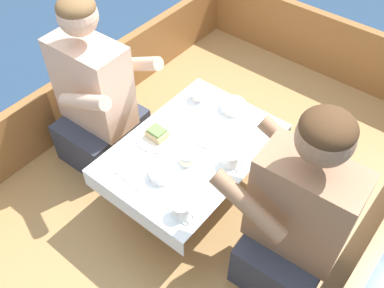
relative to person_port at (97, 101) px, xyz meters
The scene contains 21 objects.
ground_plane 0.97m from the person_port, ahead, with size 60.00×60.00×0.00m, color navy.
boat_deck 0.83m from the person_port, ahead, with size 1.89×2.94×0.36m, color #A87F4C.
gunwale_port 0.38m from the person_port, 167.98° to the left, with size 0.06×2.94×0.38m, color #936033.
gunwale_starboard 1.53m from the person_port, ahead, with size 0.06×2.94×0.38m, color #936033.
bow_coaming 1.63m from the person_port, 68.19° to the left, with size 1.77×0.06×0.43m, color #936033.
cockpit_table 0.61m from the person_port, ahead, with size 0.61×0.87×0.39m.
person_port is the anchor object (origin of this frame).
person_starboard 1.21m from the person_port, ahead, with size 0.54×0.46×1.00m.
plate_sandwich 0.43m from the person_port, ahead, with size 0.21×0.21×0.01m.
plate_bread 0.67m from the person_port, 17.39° to the left, with size 0.21×0.21×0.01m.
sandwich 0.43m from the person_port, ahead, with size 0.10×0.08×0.05m.
bowl_port_near 0.63m from the person_port, 14.88° to the right, with size 0.12×0.12×0.04m.
bowl_starboard_near 0.73m from the person_port, 34.44° to the left, with size 0.13×0.13×0.04m.
coffee_cup_port 0.85m from the person_port, 18.04° to the right, with size 0.11×0.08×0.07m.
coffee_cup_starboard 0.55m from the person_port, 41.36° to the left, with size 0.11×0.08×0.06m.
coffee_cup_center 0.82m from the person_port, ahead, with size 0.10×0.07×0.07m.
tin_can 0.65m from the person_port, ahead, with size 0.07×0.07×0.05m.
utensil_knife_port 0.48m from the person_port, 25.99° to the left, with size 0.10×0.15×0.00m.
utensil_spoon_center 0.55m from the person_port, 30.19° to the right, with size 0.17×0.03×0.01m.
utensil_spoon_starboard 0.60m from the person_port, ahead, with size 0.14×0.12×0.01m.
utensil_knife_starboard 0.60m from the person_port, 31.73° to the left, with size 0.17×0.03×0.00m.
Camera 1 is at (0.87, -1.09, 2.27)m, focal length 40.00 mm.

